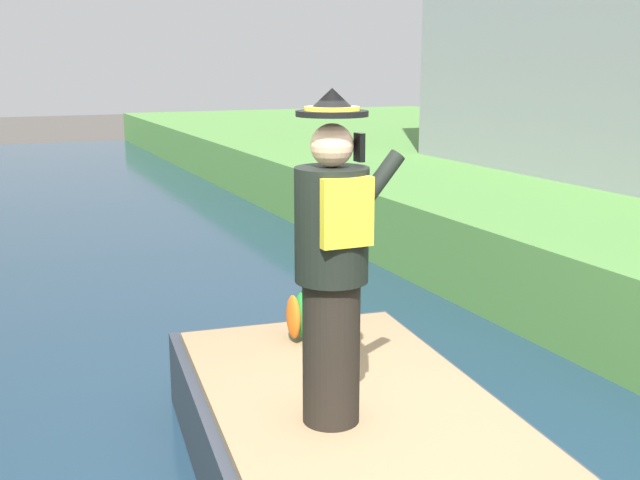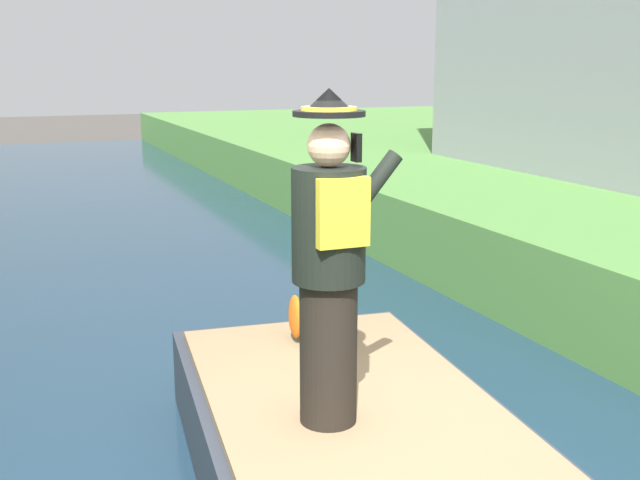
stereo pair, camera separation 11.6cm
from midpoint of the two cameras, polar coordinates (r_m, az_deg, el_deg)
person_pirate at (r=4.18m, az=0.15°, el=-1.64°), size 0.61×0.42×1.85m
parrot_plush at (r=5.61m, az=-1.20°, el=-5.09°), size 0.36×0.34×0.57m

